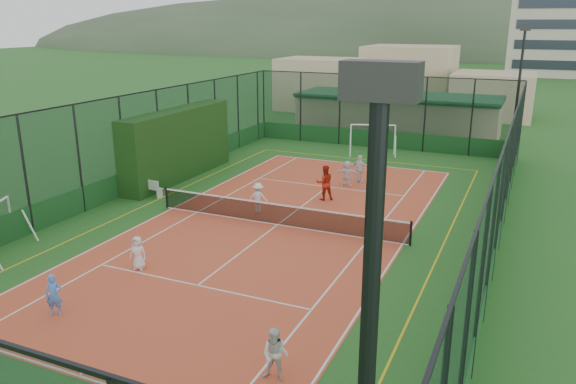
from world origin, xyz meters
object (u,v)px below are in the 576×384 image
object	(u,v)px
coach	(325,183)
floodlight_ne	(517,96)
futsal_goal_far	(373,139)
child_far_back	(347,173)
child_near_right	(275,355)
white_bench	(149,187)
child_near_mid	(54,295)
child_far_right	(360,169)
child_far_left	(258,198)
clubhouse	(397,115)
child_near_left	(138,253)

from	to	relation	value
coach	floodlight_ne	bearing A→B (deg)	-156.14
futsal_goal_far	child_far_back	xyz separation A→B (m)	(0.84, -8.00, -0.27)
child_near_right	white_bench	bearing A→B (deg)	130.58
child_near_mid	child_far_right	size ratio (longest dim) A/B	0.84
child_far_right	floodlight_ne	bearing A→B (deg)	-118.31
child_far_left	child_far_right	bearing A→B (deg)	-126.91
clubhouse	child_near_right	xyz separation A→B (m)	(4.58, -32.01, -0.87)
child_far_right	child_far_back	size ratio (longest dim) A/B	1.13
white_bench	child_far_left	xyz separation A→B (m)	(6.26, -0.07, 0.24)
futsal_goal_far	child_far_left	bearing A→B (deg)	-114.48
white_bench	child_far_left	size ratio (longest dim) A/B	1.20
futsal_goal_far	coach	world-z (taller)	futsal_goal_far
child_near_left	child_near_right	distance (m)	8.21
clubhouse	child_far_right	distance (m)	14.21
white_bench	coach	bearing A→B (deg)	26.79
floodlight_ne	child_near_right	distance (m)	27.12
child_far_back	child_far_right	bearing A→B (deg)	-123.30
white_bench	child_near_left	world-z (taller)	child_near_left
child_near_right	child_far_right	bearing A→B (deg)	93.26
clubhouse	child_far_left	xyz separation A→B (m)	(-1.54, -20.80, -0.86)
child_near_left	child_far_back	world-z (taller)	child_far_back
white_bench	child_far_left	world-z (taller)	child_far_left
floodlight_ne	clubhouse	size ratio (longest dim) A/B	0.54
child_near_left	coach	world-z (taller)	coach
clubhouse	white_bench	xyz separation A→B (m)	(-7.80, -20.73, -1.10)
child_near_left	coach	size ratio (longest dim) A/B	0.70
child_near_left	child_near_mid	world-z (taller)	child_near_mid
white_bench	child_far_back	world-z (taller)	child_far_back
clubhouse	child_near_right	world-z (taller)	clubhouse
child_near_right	child_far_left	xyz separation A→B (m)	(-6.12, 11.21, 0.00)
clubhouse	child_near_left	bearing A→B (deg)	-95.38
child_near_right	coach	size ratio (longest dim) A/B	0.79
floodlight_ne	clubhouse	distance (m)	10.47
floodlight_ne	child_far_back	bearing A→B (deg)	-128.93
clubhouse	floodlight_ne	bearing A→B (deg)	-32.12
clubhouse	child_far_back	size ratio (longest dim) A/B	11.06
child_far_left	child_far_right	size ratio (longest dim) A/B	0.90
white_bench	futsal_goal_far	size ratio (longest dim) A/B	0.56
child_near_mid	child_far_right	distance (m)	18.14
white_bench	child_near_left	bearing A→B (deg)	-47.62
child_near_mid	child_near_left	bearing A→B (deg)	54.31
child_far_left	coach	xyz separation A→B (m)	(2.16, 3.02, 0.18)
clubhouse	child_near_left	world-z (taller)	clubhouse
clubhouse	child_near_right	size ratio (longest dim) A/B	10.92
floodlight_ne	child_far_back	world-z (taller)	floodlight_ne
child_near_right	child_near_left	bearing A→B (deg)	144.57
futsal_goal_far	child_near_right	size ratio (longest dim) A/B	2.16
child_far_right	child_far_left	bearing A→B (deg)	78.44
floodlight_ne	child_near_mid	xyz separation A→B (m)	(-11.47, -26.38, -3.46)
child_far_back	child_near_mid	bearing A→B (deg)	71.96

